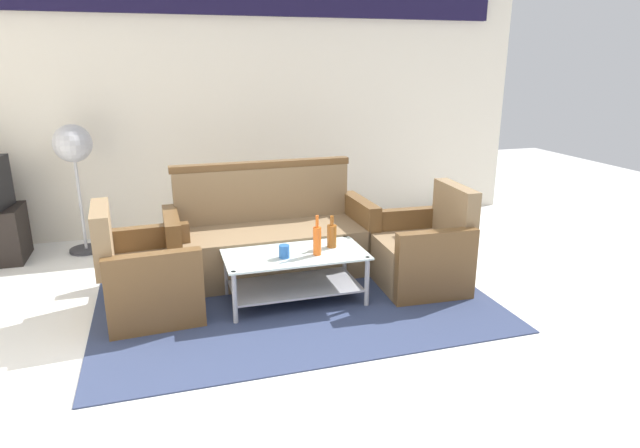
# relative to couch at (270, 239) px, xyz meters

# --- Properties ---
(ground_plane) EXTENTS (14.00, 14.00, 0.00)m
(ground_plane) POSITION_rel_couch_xyz_m (0.06, -1.51, -0.32)
(ground_plane) COLOR white
(wall_back) EXTENTS (6.52, 0.19, 2.80)m
(wall_back) POSITION_rel_couch_xyz_m (0.06, 1.54, 1.16)
(wall_back) COLOR silver
(wall_back) RESTS_ON ground
(rug) EXTENTS (3.04, 2.08, 0.01)m
(rug) POSITION_rel_couch_xyz_m (0.06, -0.64, -0.31)
(rug) COLOR #2D3856
(rug) RESTS_ON ground
(couch) EXTENTS (1.81, 0.77, 0.96)m
(couch) POSITION_rel_couch_xyz_m (0.00, 0.00, 0.00)
(couch) COLOR #7F6647
(couch) RESTS_ON rug
(armchair_left) EXTENTS (0.74, 0.80, 0.85)m
(armchair_left) POSITION_rel_couch_xyz_m (-1.05, -0.56, -0.03)
(armchair_left) COLOR #7F6647
(armchair_left) RESTS_ON rug
(armchair_right) EXTENTS (0.73, 0.79, 0.85)m
(armchair_right) POSITION_rel_couch_xyz_m (1.16, -0.67, -0.03)
(armchair_right) COLOR #7F6647
(armchair_right) RESTS_ON rug
(coffee_table) EXTENTS (1.10, 0.60, 0.40)m
(coffee_table) POSITION_rel_couch_xyz_m (0.06, -0.66, -0.04)
(coffee_table) COLOR silver
(coffee_table) RESTS_ON rug
(bottle_brown) EXTENTS (0.08, 0.08, 0.26)m
(bottle_brown) POSITION_rel_couch_xyz_m (0.38, -0.62, 0.19)
(bottle_brown) COLOR brown
(bottle_brown) RESTS_ON coffee_table
(bottle_orange) EXTENTS (0.06, 0.06, 0.31)m
(bottle_orange) POSITION_rel_couch_xyz_m (0.21, -0.76, 0.21)
(bottle_orange) COLOR #D85919
(bottle_orange) RESTS_ON coffee_table
(cup) EXTENTS (0.08, 0.08, 0.10)m
(cup) POSITION_rel_couch_xyz_m (-0.04, -0.75, 0.14)
(cup) COLOR #2659A5
(cup) RESTS_ON coffee_table
(pedestal_fan) EXTENTS (0.36, 0.36, 1.27)m
(pedestal_fan) POSITION_rel_couch_xyz_m (-1.67, 1.09, 0.70)
(pedestal_fan) COLOR #2D2D33
(pedestal_fan) RESTS_ON ground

